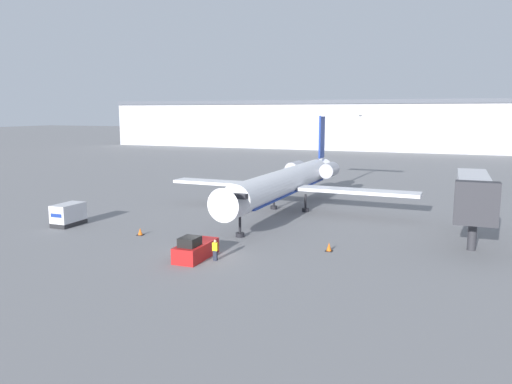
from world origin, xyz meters
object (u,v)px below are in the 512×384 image
worker_near_tug (215,250)px  jet_bridge (473,192)px  luggage_cart (68,215)px  traffic_cone_left (140,232)px  airplane_main (288,181)px  traffic_cone_right (329,247)px  pushback_tug (196,249)px

worker_near_tug → jet_bridge: size_ratio=0.12×
luggage_cart → traffic_cone_left: size_ratio=4.98×
airplane_main → traffic_cone_left: (-9.43, -15.77, -3.27)m
airplane_main → luggage_cart: 23.94m
airplane_main → jet_bridge: bearing=-20.6°
luggage_cart → worker_near_tug: bearing=-16.1°
airplane_main → luggage_cart: airplane_main is taller
worker_near_tug → traffic_cone_right: bearing=37.2°
traffic_cone_right → traffic_cone_left: bearing=-176.6°
luggage_cart → worker_near_tug: luggage_cart is taller
pushback_tug → worker_near_tug: 1.71m
luggage_cart → traffic_cone_left: bearing=-5.2°
traffic_cone_right → worker_near_tug: bearing=-142.8°
worker_near_tug → luggage_cart: bearing=163.9°
traffic_cone_right → pushback_tug: bearing=-148.2°
worker_near_tug → traffic_cone_right: size_ratio=2.23×
luggage_cart → traffic_cone_left: luggage_cart is taller
pushback_tug → jet_bridge: bearing=33.1°
pushback_tug → traffic_cone_left: bearing=150.5°
traffic_cone_right → jet_bridge: size_ratio=0.05×
traffic_cone_left → traffic_cone_right: size_ratio=0.92×
airplane_main → jet_bridge: 20.64m
airplane_main → traffic_cone_left: 18.66m
pushback_tug → worker_near_tug: (1.70, 0.01, 0.13)m
worker_near_tug → traffic_cone_left: (-10.08, 4.73, -0.54)m
traffic_cone_right → luggage_cart: bearing=-179.5°
traffic_cone_left → pushback_tug: bearing=-29.5°
jet_bridge → pushback_tug: bearing=-146.9°
traffic_cone_right → airplane_main: bearing=119.4°
worker_near_tug → traffic_cone_left: worker_near_tug is taller
traffic_cone_left → jet_bridge: jet_bridge is taller
luggage_cart → traffic_cone_right: 26.84m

